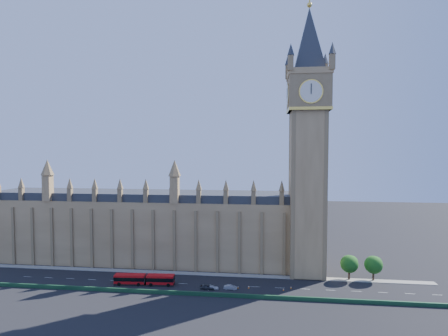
# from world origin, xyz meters

# --- Properties ---
(ground) EXTENTS (400.00, 400.00, 0.00)m
(ground) POSITION_xyz_m (0.00, 0.00, 0.00)
(ground) COLOR black
(ground) RESTS_ON ground
(palace_westminster) EXTENTS (120.00, 20.00, 28.00)m
(palace_westminster) POSITION_xyz_m (-25.00, 22.00, 13.86)
(palace_westminster) COLOR #967649
(palace_westminster) RESTS_ON ground
(elizabeth_tower) EXTENTS (20.59, 20.59, 105.00)m
(elizabeth_tower) POSITION_xyz_m (38.00, 13.99, 54.56)
(elizabeth_tower) COLOR #967649
(elizabeth_tower) RESTS_ON ground
(bridge_parapet) EXTENTS (160.00, 0.60, 1.20)m
(bridge_parapet) POSITION_xyz_m (0.00, -9.00, 0.60)
(bridge_parapet) COLOR #1E4C2D
(bridge_parapet) RESTS_ON ground
(kerb_north) EXTENTS (160.00, 3.00, 0.16)m
(kerb_north) POSITION_xyz_m (0.00, 9.50, 0.08)
(kerb_north) COLOR gray
(kerb_north) RESTS_ON ground
(tree_east_near) EXTENTS (6.00, 6.00, 8.50)m
(tree_east_near) POSITION_xyz_m (52.22, 10.08, 5.64)
(tree_east_near) COLOR #382619
(tree_east_near) RESTS_ON ground
(tree_east_far) EXTENTS (6.00, 6.00, 8.50)m
(tree_east_far) POSITION_xyz_m (60.22, 10.08, 5.64)
(tree_east_far) COLOR #382619
(tree_east_far) RESTS_ON ground
(red_bus) EXTENTS (19.98, 4.22, 3.37)m
(red_bus) POSITION_xyz_m (-16.51, -2.34, 1.78)
(red_bus) COLOR red
(red_bus) RESTS_ON ground
(car_grey) EXTENTS (4.70, 1.93, 1.60)m
(car_grey) POSITION_xyz_m (4.92, -3.74, 0.80)
(car_grey) COLOR #383A3F
(car_grey) RESTS_ON ground
(car_silver) EXTENTS (4.28, 1.77, 1.38)m
(car_silver) POSITION_xyz_m (12.22, -3.02, 0.69)
(car_silver) COLOR #96979D
(car_silver) RESTS_ON ground
(car_white) EXTENTS (4.15, 1.84, 1.18)m
(car_white) POSITION_xyz_m (6.47, -3.71, 0.59)
(car_white) COLOR silver
(car_white) RESTS_ON ground
(cone_a) EXTENTS (0.57, 0.57, 0.73)m
(cone_a) POSITION_xyz_m (14.57, -1.92, 0.36)
(cone_a) COLOR black
(cone_a) RESTS_ON ground
(cone_b) EXTENTS (0.56, 0.56, 0.69)m
(cone_b) POSITION_xyz_m (31.53, -0.15, 0.34)
(cone_b) COLOR black
(cone_b) RESTS_ON ground
(cone_c) EXTENTS (0.64, 0.64, 0.80)m
(cone_c) POSITION_xyz_m (18.01, -1.44, 0.39)
(cone_c) COLOR black
(cone_c) RESTS_ON ground
(cone_d) EXTENTS (0.57, 0.57, 0.68)m
(cone_d) POSITION_xyz_m (29.04, -2.10, 0.34)
(cone_d) COLOR black
(cone_d) RESTS_ON ground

